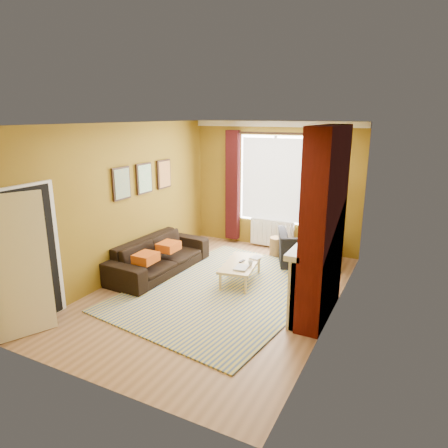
{
  "coord_description": "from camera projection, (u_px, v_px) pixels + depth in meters",
  "views": [
    {
      "loc": [
        2.93,
        -5.53,
        2.94
      ],
      "look_at": [
        0.0,
        0.25,
        1.15
      ],
      "focal_mm": 32.0,
      "sensor_mm": 36.0,
      "label": 1
    }
  ],
  "objects": [
    {
      "name": "book_a",
      "position": [
        236.0,
        267.0,
        6.91
      ],
      "size": [
        0.25,
        0.32,
        0.03
      ],
      "primitive_type": "imported",
      "rotation": [
        0.0,
        0.0,
        0.11
      ],
      "color": "#999999",
      "rests_on": "coffee_table"
    },
    {
      "name": "mug",
      "position": [
        251.0,
        263.0,
        7.0
      ],
      "size": [
        0.11,
        0.11,
        0.08
      ],
      "primitive_type": "imported",
      "rotation": [
        0.0,
        0.0,
        0.23
      ],
      "color": "#999999",
      "rests_on": "coffee_table"
    },
    {
      "name": "ground",
      "position": [
        217.0,
        292.0,
        6.81
      ],
      "size": [
        5.5,
        5.5,
        0.0
      ],
      "primitive_type": "plane",
      "color": "#8B623F",
      "rests_on": "ground"
    },
    {
      "name": "floor_lamp",
      "position": [
        337.0,
        200.0,
        7.79
      ],
      "size": [
        0.29,
        0.29,
        1.68
      ],
      "rotation": [
        0.0,
        0.0,
        0.2
      ],
      "color": "black",
      "rests_on": "ground"
    },
    {
      "name": "room_walls",
      "position": [
        260.0,
        214.0,
        6.4
      ],
      "size": [
        3.82,
        5.54,
        2.83
      ],
      "color": "olive",
      "rests_on": "ground"
    },
    {
      "name": "coffee_table",
      "position": [
        241.0,
        265.0,
        7.16
      ],
      "size": [
        0.72,
        1.18,
        0.37
      ],
      "rotation": [
        0.0,
        0.0,
        0.16
      ],
      "color": "#D3B879",
      "rests_on": "ground"
    },
    {
      "name": "book_b",
      "position": [
        252.0,
        256.0,
        7.43
      ],
      "size": [
        0.22,
        0.28,
        0.02
      ],
      "primitive_type": "imported",
      "rotation": [
        0.0,
        0.0,
        -0.17
      ],
      "color": "#999999",
      "rests_on": "coffee_table"
    },
    {
      "name": "tv_remote",
      "position": [
        242.0,
        261.0,
        7.19
      ],
      "size": [
        0.07,
        0.15,
        0.02
      ],
      "rotation": [
        0.0,
        0.0,
        -0.14
      ],
      "color": "#262628",
      "rests_on": "coffee_table"
    },
    {
      "name": "striped_rug",
      "position": [
        226.0,
        289.0,
        6.9
      ],
      "size": [
        3.26,
        4.18,
        0.02
      ],
      "rotation": [
        0.0,
        0.0,
        -0.13
      ],
      "color": "#365696",
      "rests_on": "ground"
    },
    {
      "name": "sofa",
      "position": [
        159.0,
        256.0,
        7.62
      ],
      "size": [
        0.97,
        2.26,
        0.65
      ],
      "primitive_type": "imported",
      "rotation": [
        0.0,
        0.0,
        1.53
      ],
      "color": "black",
      "rests_on": "ground"
    },
    {
      "name": "wicker_stool",
      "position": [
        277.0,
        246.0,
        8.56
      ],
      "size": [
        0.32,
        0.32,
        0.4
      ],
      "rotation": [
        0.0,
        0.0,
        0.01
      ],
      "color": "olive",
      "rests_on": "ground"
    },
    {
      "name": "armchair",
      "position": [
        306.0,
        249.0,
        7.95
      ],
      "size": [
        1.35,
        1.27,
        0.7
      ],
      "primitive_type": "imported",
      "rotation": [
        0.0,
        0.0,
        3.53
      ],
      "color": "black",
      "rests_on": "ground"
    }
  ]
}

